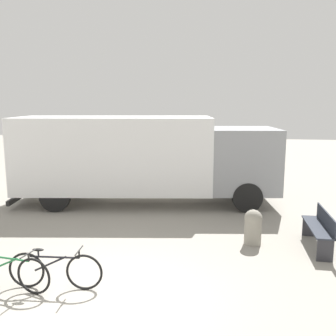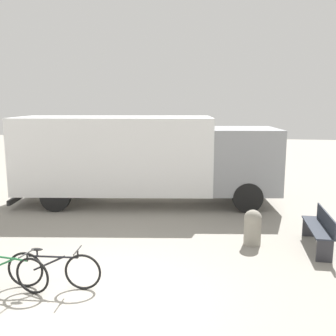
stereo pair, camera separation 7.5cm
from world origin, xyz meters
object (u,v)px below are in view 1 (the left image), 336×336
at_px(bicycle_near, 8,271).
at_px(bicycle_middle, 55,270).
at_px(delivery_truck, 143,156).
at_px(park_bench, 320,227).
at_px(bollard_near_bench, 253,226).

relative_size(bicycle_near, bicycle_middle, 0.99).
xyz_separation_m(delivery_truck, bicycle_middle, (-0.29, -6.07, -1.26)).
height_order(bicycle_near, bicycle_middle, same).
bearing_deg(bicycle_middle, bicycle_near, -172.38).
bearing_deg(bicycle_middle, park_bench, 23.71).
distance_m(bicycle_near, bicycle_middle, 0.85).
relative_size(bicycle_near, bollard_near_bench, 2.05).
relative_size(delivery_truck, bicycle_middle, 5.01).
bearing_deg(bollard_near_bench, bicycle_near, -146.86).
relative_size(delivery_truck, park_bench, 5.22).
bearing_deg(delivery_truck, bollard_near_bench, -51.80).
bearing_deg(bicycle_middle, bollard_near_bench, 32.62).
height_order(park_bench, bollard_near_bench, park_bench).
distance_m(bicycle_middle, bollard_near_bench, 4.67).
distance_m(delivery_truck, park_bench, 6.06).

